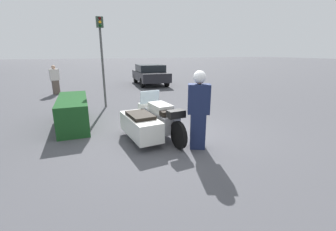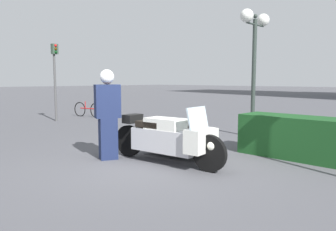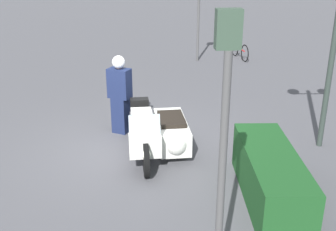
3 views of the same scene
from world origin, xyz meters
The scene contains 7 objects.
ground_plane centered at (0.00, 0.00, 0.00)m, with size 160.00×160.00×0.00m, color #4C4C51.
police_motorcycle centered at (0.22, 0.54, 0.48)m, with size 2.69×1.34×1.17m.
officer_rider centered at (-0.90, -0.35, 0.99)m, with size 0.49×0.59×1.87m.
hedge_bush_curbside centered at (2.07, 2.49, 0.44)m, with size 2.67×0.86×0.89m, color #19471E.
traffic_light_near centered at (4.27, 1.29, 2.34)m, with size 0.23×0.27×3.58m.
traffic_light_far centered at (-7.70, 2.03, 2.05)m, with size 0.22×0.28×3.08m.
bicycle_parked centered at (-8.09, 3.75, 0.32)m, with size 1.63×0.43×0.72m.
Camera 3 is at (8.41, 0.62, 4.13)m, focal length 45.00 mm.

